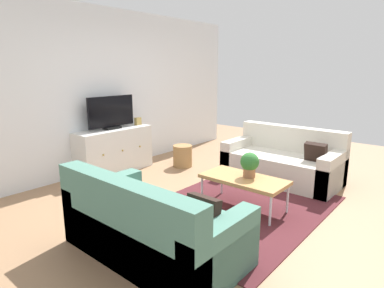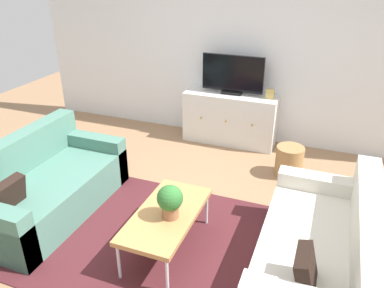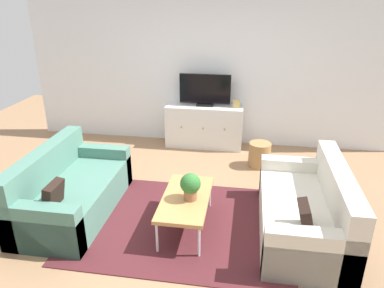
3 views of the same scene
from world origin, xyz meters
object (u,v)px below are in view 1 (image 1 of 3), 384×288
at_px(mantel_clock, 138,121).
at_px(wicker_basket, 183,156).
at_px(flat_screen_tv, 111,113).
at_px(potted_plant, 250,164).
at_px(couch_left_side, 148,230).
at_px(couch_right_side, 284,162).
at_px(coffee_table, 244,180).
at_px(tv_console, 114,150).

bearing_deg(mantel_clock, wicker_basket, -58.77).
xyz_separation_m(flat_screen_tv, wicker_basket, (0.96, -0.71, -0.81)).
bearing_deg(potted_plant, flat_screen_tv, 93.75).
relative_size(couch_left_side, couch_right_side, 1.00).
bearing_deg(couch_left_side, wicker_basket, 35.60).
height_order(couch_right_side, potted_plant, couch_right_side).
height_order(coffee_table, potted_plant, potted_plant).
bearing_deg(wicker_basket, mantel_clock, 121.23).
distance_m(flat_screen_tv, mantel_clock, 0.58).
bearing_deg(potted_plant, couch_right_side, 6.07).
height_order(couch_left_side, potted_plant, couch_left_side).
distance_m(couch_left_side, potted_plant, 1.59).
bearing_deg(tv_console, coffee_table, -87.52).
relative_size(tv_console, wicker_basket, 3.42).
bearing_deg(wicker_basket, couch_left_side, -144.40).
distance_m(tv_console, flat_screen_tv, 0.64).
bearing_deg(wicker_basket, coffee_table, -115.62).
height_order(mantel_clock, wicker_basket, mantel_clock).
xyz_separation_m(couch_right_side, tv_console, (-1.49, 2.37, 0.09)).
xyz_separation_m(coffee_table, potted_plant, (0.06, -0.04, 0.20)).
xyz_separation_m(couch_left_side, couch_right_side, (2.87, 0.00, 0.00)).
distance_m(couch_right_side, coffee_table, 1.39).
relative_size(couch_right_side, coffee_table, 1.64).
distance_m(couch_right_side, wicker_basket, 1.76).
height_order(tv_console, flat_screen_tv, flat_screen_tv).
xyz_separation_m(potted_plant, flat_screen_tv, (-0.17, 2.53, 0.42)).
relative_size(potted_plant, tv_console, 0.23).
bearing_deg(wicker_basket, tv_console, 144.29).
height_order(couch_right_side, coffee_table, couch_right_side).
height_order(coffee_table, wicker_basket, coffee_table).
bearing_deg(tv_console, wicker_basket, -35.71).
bearing_deg(mantel_clock, potted_plant, -98.53).
distance_m(potted_plant, flat_screen_tv, 2.58).
xyz_separation_m(coffee_table, flat_screen_tv, (-0.11, 2.50, 0.63)).
xyz_separation_m(coffee_table, tv_console, (-0.11, 2.48, -0.01)).
bearing_deg(couch_right_side, mantel_clock, 111.67).
relative_size(couch_right_side, wicker_basket, 4.43).
distance_m(couch_right_side, tv_console, 2.80).
distance_m(coffee_table, flat_screen_tv, 2.58).
bearing_deg(potted_plant, coffee_table, 147.52).
height_order(couch_left_side, coffee_table, couch_left_side).
relative_size(couch_left_side, flat_screen_tv, 1.97).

